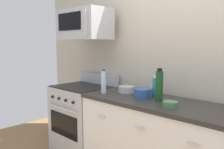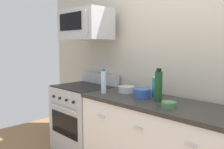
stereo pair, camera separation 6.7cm
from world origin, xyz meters
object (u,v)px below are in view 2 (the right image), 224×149
at_px(bottle_water_clear, 104,82).
at_px(bowl_steel_prep, 127,89).
at_px(range_oven, 84,118).
at_px(bottle_wine_green, 158,86).
at_px(microwave, 85,25).
at_px(bowl_green_glaze, 169,104).
at_px(bowl_blue_mixing, 142,93).
at_px(bottle_dish_soap, 155,87).

height_order(bottle_water_clear, bowl_steel_prep, bottle_water_clear).
height_order(range_oven, bottle_wine_green, bottle_wine_green).
bearing_deg(microwave, bottle_wine_green, -2.92).
bearing_deg(bowl_green_glaze, bowl_steel_prep, 161.79).
height_order(bowl_green_glaze, bowl_blue_mixing, bowl_blue_mixing).
relative_size(bottle_dish_soap, bowl_blue_mixing, 1.19).
height_order(bottle_dish_soap, bowl_blue_mixing, bottle_dish_soap).
bearing_deg(microwave, bowl_green_glaze, -7.16).
bearing_deg(bottle_dish_soap, microwave, -174.88).
height_order(range_oven, microwave, microwave).
distance_m(bowl_green_glaze, bowl_steel_prep, 0.77).
bearing_deg(bottle_water_clear, bowl_steel_prep, 56.50).
bearing_deg(bowl_steel_prep, bowl_green_glaze, -18.21).
distance_m(range_oven, bowl_green_glaze, 1.51).
bearing_deg(bowl_steel_prep, bottle_wine_green, -12.99).
bearing_deg(bottle_wine_green, bowl_blue_mixing, 170.52).
height_order(microwave, bottle_water_clear, microwave).
relative_size(bottle_dish_soap, bowl_green_glaze, 1.68).
xyz_separation_m(microwave, bottle_wine_green, (1.23, -0.06, -0.67)).
distance_m(bottle_dish_soap, bowl_green_glaze, 0.45).
distance_m(range_oven, bowl_blue_mixing, 1.12).
bearing_deg(bottle_dish_soap, bowl_green_glaze, -38.28).
height_order(bowl_green_glaze, bowl_steel_prep, bowl_steel_prep).
bearing_deg(bottle_dish_soap, bowl_steel_prep, -174.47).
distance_m(bottle_water_clear, bowl_blue_mixing, 0.49).
bearing_deg(range_oven, bottle_water_clear, -13.02).
bearing_deg(bottle_water_clear, bowl_green_glaze, -0.52).
bearing_deg(bowl_green_glaze, microwave, 172.84).
xyz_separation_m(bowl_green_glaze, bowl_blue_mixing, (-0.42, 0.15, 0.02)).
relative_size(bottle_wine_green, bowl_steel_prep, 1.69).
height_order(bottle_dish_soap, bowl_green_glaze, bottle_dish_soap).
bearing_deg(bottle_wine_green, bowl_green_glaze, -30.90).
height_order(microwave, bottle_wine_green, microwave).
relative_size(bowl_green_glaze, bowl_blue_mixing, 0.71).
height_order(range_oven, bowl_green_glaze, range_oven).
bearing_deg(range_oven, bottle_dish_soap, 7.46).
xyz_separation_m(microwave, bowl_green_glaze, (1.43, -0.18, -0.80)).
relative_size(range_oven, bowl_steel_prep, 5.41).
xyz_separation_m(range_oven, bowl_steel_prep, (0.70, 0.10, 0.49)).
distance_m(bottle_wine_green, bowl_steel_prep, 0.56).
relative_size(bottle_dish_soap, bowl_steel_prep, 1.16).
distance_m(range_oven, bottle_dish_soap, 1.22).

